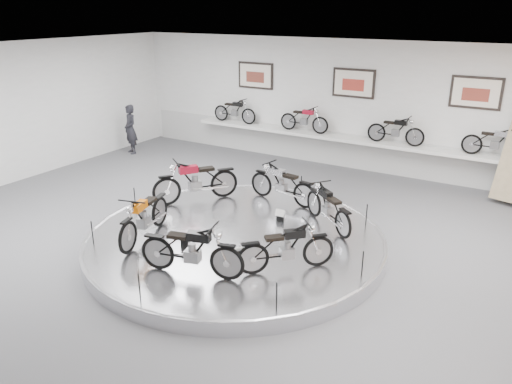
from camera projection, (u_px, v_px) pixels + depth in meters
The scene contains 21 objects.
floor at pixel (228, 252), 10.59m from camera, with size 16.00×16.00×0.00m, color #555558.
ceiling at pixel (224, 58), 9.19m from camera, with size 16.00×16.00×0.00m, color white.
wall_back at pixel (352, 106), 15.51m from camera, with size 16.00×16.00×0.00m, color white.
dado_band at pixel (349, 151), 16.00m from camera, with size 15.68×0.04×1.10m, color #BCBCBA.
display_platform at pixel (235, 241), 10.77m from camera, with size 6.40×6.40×0.30m, color silver.
platform_rim at pixel (235, 236), 10.73m from camera, with size 6.40×6.40×0.10m, color #B2B2BA.
shelf at pixel (347, 139), 15.62m from camera, with size 11.00×0.55×0.10m, color silver.
poster_left at pixel (255, 76), 16.92m from camera, with size 1.35×0.06×0.88m, color white.
poster_center at pixel (353, 83), 15.23m from camera, with size 1.35×0.06×0.88m, color white.
poster_right at pixel (476, 93), 13.55m from camera, with size 1.35×0.06×0.88m, color white.
shelf_bike_a at pixel (235, 112), 17.50m from camera, with size 1.22×0.42×0.73m, color black, non-canonical shape.
shelf_bike_b at pixel (304, 121), 16.20m from camera, with size 1.22×0.42×0.73m, color maroon, non-canonical shape.
shelf_bike_c at pixel (396, 132), 14.75m from camera, with size 1.22×0.42×0.73m, color black, non-canonical shape.
shelf_bike_d at pixel (495, 144), 13.45m from camera, with size 1.22×0.42×0.73m, color #B6B7BC, non-canonical shape.
bike_a at pixel (328, 207), 10.95m from camera, with size 1.59×0.56×0.94m, color black, non-canonical shape.
bike_b at pixel (282, 183), 12.35m from camera, with size 1.65×0.58×0.97m, color #B6B7BC, non-canonical shape.
bike_c at pixel (196, 180), 12.37m from camera, with size 1.87×0.66×1.10m, color maroon, non-canonical shape.
bike_d at pixel (144, 216), 10.36m from camera, with size 1.73×0.61×1.02m, color #CD5B03, non-canonical shape.
bike_e at pixel (191, 250), 8.95m from camera, with size 1.70×0.60×1.00m, color black, non-canonical shape.
bike_f at pixel (286, 247), 9.11m from camera, with size 1.58×0.56×0.93m, color black, non-canonical shape.
visitor at pixel (130, 129), 17.48m from camera, with size 0.63×0.41×1.72m, color black.
Camera 1 is at (5.39, -7.81, 4.90)m, focal length 35.00 mm.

